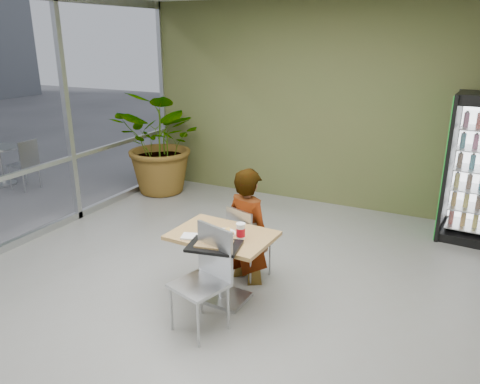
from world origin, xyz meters
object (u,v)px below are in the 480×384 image
at_px(seated_woman, 248,237).
at_px(soda_cup, 241,231).
at_px(dining_table, 223,253).
at_px(cafeteria_tray, 214,246).
at_px(chair_near, 207,270).
at_px(chair_far, 245,238).
at_px(potted_plant, 164,142).

distance_m(seated_woman, soda_cup, 0.68).
distance_m(dining_table, cafeteria_tray, 0.40).
bearing_deg(seated_woman, cafeteria_tray, 111.53).
bearing_deg(dining_table, chair_near, -78.80).
bearing_deg(chair_near, soda_cup, 91.13).
relative_size(chair_far, chair_near, 0.86).
distance_m(chair_far, soda_cup, 0.66).
distance_m(chair_far, seated_woman, 0.05).
xyz_separation_m(dining_table, chair_far, (0.00, 0.51, -0.03)).
relative_size(chair_far, cafeteria_tray, 1.76).
height_order(chair_near, soda_cup, chair_near).
xyz_separation_m(soda_cup, potted_plant, (-2.82, 2.69, 0.07)).
xyz_separation_m(cafeteria_tray, potted_plant, (-2.68, 2.98, 0.14)).
relative_size(seated_woman, cafeteria_tray, 3.29).
distance_m(chair_near, seated_woman, 1.02).
bearing_deg(cafeteria_tray, dining_table, 104.69).
height_order(chair_far, cafeteria_tray, chair_far).
bearing_deg(chair_far, chair_near, 113.41).
bearing_deg(soda_cup, cafeteria_tray, -115.55).
bearing_deg(potted_plant, soda_cup, -43.69).
bearing_deg(seated_woman, chair_far, 69.95).
xyz_separation_m(chair_near, cafeteria_tray, (-0.01, 0.16, 0.18)).
bearing_deg(seated_woman, potted_plant, -20.73).
bearing_deg(chair_near, seated_woman, 110.32).
height_order(dining_table, cafeteria_tray, cafeteria_tray).
bearing_deg(potted_plant, cafeteria_tray, -48.03).
height_order(chair_far, seated_woman, seated_woman).
relative_size(dining_table, potted_plant, 0.58).
height_order(seated_woman, potted_plant, potted_plant).
bearing_deg(potted_plant, chair_far, -39.66).
xyz_separation_m(chair_far, seated_woman, (0.03, 0.04, 0.00)).
height_order(soda_cup, potted_plant, potted_plant).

